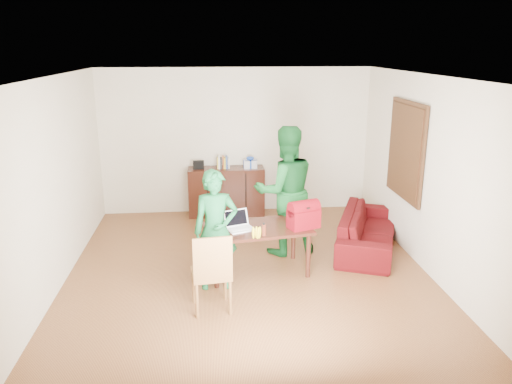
{
  "coord_description": "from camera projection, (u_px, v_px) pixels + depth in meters",
  "views": [
    {
      "loc": [
        -0.51,
        -6.45,
        3.07
      ],
      "look_at": [
        0.13,
        0.16,
        1.12
      ],
      "focal_mm": 35.0,
      "sensor_mm": 36.0,
      "label": 1
    }
  ],
  "objects": [
    {
      "name": "bottle",
      "position": [
        264.0,
        229.0,
        6.54
      ],
      "size": [
        0.06,
        0.06,
        0.17
      ],
      "primitive_type": "cylinder",
      "rotation": [
        0.0,
        0.0,
        0.13
      ],
      "color": "#5F2615",
      "rests_on": "table"
    },
    {
      "name": "sofa",
      "position": [
        368.0,
        230.0,
        7.81
      ],
      "size": [
        1.5,
        2.17,
        0.59
      ],
      "primitive_type": "imported",
      "rotation": [
        0.0,
        0.0,
        1.18
      ],
      "color": "#380A07",
      "rests_on": "ground"
    },
    {
      "name": "table",
      "position": [
        257.0,
        233.0,
        6.88
      ],
      "size": [
        1.54,
        1.01,
        0.67
      ],
      "rotation": [
        0.0,
        0.0,
        0.15
      ],
      "color": "black",
      "rests_on": "ground"
    },
    {
      "name": "red_bag",
      "position": [
        304.0,
        217.0,
        6.8
      ],
      "size": [
        0.47,
        0.37,
        0.31
      ],
      "primitive_type": "cube",
      "rotation": [
        0.0,
        0.0,
        0.35
      ],
      "color": "maroon",
      "rests_on": "table"
    },
    {
      "name": "laptop",
      "position": [
        241.0,
        227.0,
        6.74
      ],
      "size": [
        0.41,
        0.35,
        0.24
      ],
      "rotation": [
        0.0,
        0.0,
        0.36
      ],
      "color": "white",
      "rests_on": "table"
    },
    {
      "name": "person_far",
      "position": [
        285.0,
        191.0,
        7.46
      ],
      "size": [
        1.05,
        0.88,
        1.96
      ],
      "primitive_type": "imported",
      "rotation": [
        0.0,
        0.0,
        3.29
      ],
      "color": "#12511E",
      "rests_on": "ground"
    },
    {
      "name": "room",
      "position": [
        248.0,
        180.0,
        6.83
      ],
      "size": [
        5.2,
        5.7,
        2.9
      ],
      "color": "#4D2313",
      "rests_on": "ground"
    },
    {
      "name": "person_near",
      "position": [
        216.0,
        230.0,
        6.4
      ],
      "size": [
        0.61,
        0.43,
        1.58
      ],
      "primitive_type": "imported",
      "rotation": [
        0.0,
        0.0,
        0.09
      ],
      "color": "#15602F",
      "rests_on": "ground"
    },
    {
      "name": "chair",
      "position": [
        212.0,
        287.0,
        5.97
      ],
      "size": [
        0.5,
        0.49,
        1.0
      ],
      "rotation": [
        0.0,
        0.0,
        0.12
      ],
      "color": "brown",
      "rests_on": "ground"
    },
    {
      "name": "bananas",
      "position": [
        257.0,
        236.0,
        6.45
      ],
      "size": [
        0.18,
        0.14,
        0.06
      ],
      "primitive_type": null,
      "rotation": [
        0.0,
        0.0,
        -0.24
      ],
      "color": "yellow",
      "rests_on": "table"
    }
  ]
}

